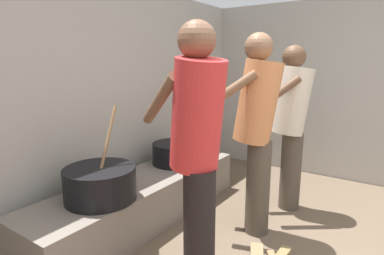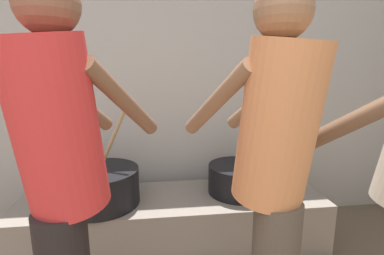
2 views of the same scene
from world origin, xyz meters
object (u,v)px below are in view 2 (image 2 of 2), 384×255
(cook_in_orange_shirt, at_px, (275,164))
(cook_in_red_shirt, at_px, (62,170))
(cooking_pot_main, at_px, (238,178))
(cooking_pot_secondary, at_px, (100,187))

(cook_in_orange_shirt, relative_size, cook_in_red_shirt, 1.00)
(cooking_pot_main, distance_m, cooking_pot_secondary, 1.03)
(cook_in_orange_shirt, bearing_deg, cook_in_red_shirt, 178.58)
(cooking_pot_secondary, bearing_deg, cooking_pot_main, 3.70)
(cooking_pot_main, bearing_deg, cooking_pot_secondary, -176.30)
(cooking_pot_secondary, bearing_deg, cook_in_red_shirt, -86.97)
(cooking_pot_main, relative_size, cooking_pot_secondary, 0.95)
(cooking_pot_secondary, xyz_separation_m, cook_in_red_shirt, (0.05, -0.85, 0.43))
(cooking_pot_secondary, relative_size, cook_in_red_shirt, 0.42)
(cook_in_red_shirt, bearing_deg, cooking_pot_main, 43.25)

